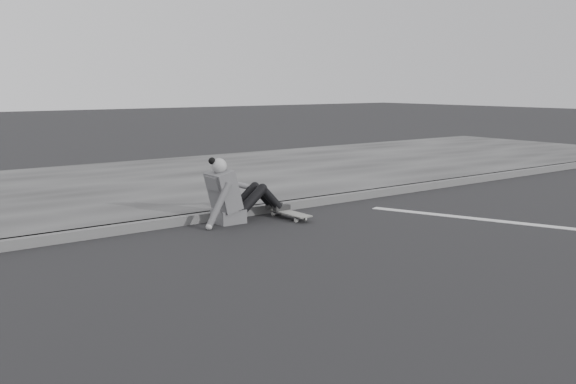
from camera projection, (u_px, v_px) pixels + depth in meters
ground at (404, 249)px, 7.06m from camera, size 80.00×80.00×0.00m
curb at (270, 208)px, 9.09m from camera, size 24.00×0.16×0.12m
sidewalk at (172, 182)px, 11.47m from camera, size 24.00×6.00×0.12m
skateboard at (289, 213)px, 8.66m from camera, size 0.20×0.78×0.09m
seated_woman at (233, 195)px, 8.37m from camera, size 1.38×0.46×0.88m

